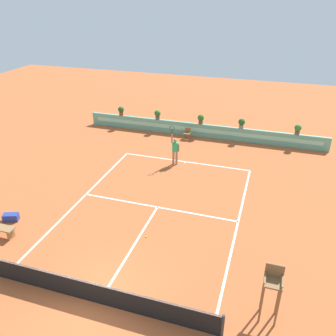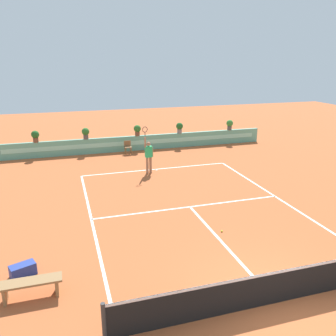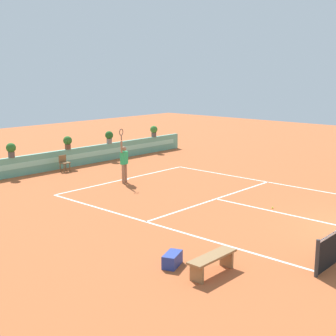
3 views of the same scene
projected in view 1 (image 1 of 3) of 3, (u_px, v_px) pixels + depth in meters
The scene contains 14 objects.
ground_plane at pixel (155, 211), 17.41m from camera, with size 60.00×60.00×0.00m, color #B2562D.
court_lines at pixel (159, 204), 18.01m from camera, with size 8.32×11.94×0.01m.
net at pixel (97, 293), 12.10m from camera, with size 8.92×0.10×1.00m.
back_wall_barrier at pixel (201, 130), 25.96m from camera, with size 18.00×0.21×1.00m.
umpire_chair at pixel (272, 287), 11.24m from camera, with size 0.60×0.60×2.14m.
ball_kid_chair at pixel (187, 133), 25.59m from camera, with size 0.44×0.44×0.85m.
gear_bag at pixel (11, 217), 16.66m from camera, with size 0.70×0.36×0.36m, color navy.
tennis_player at pixel (175, 149), 21.60m from camera, with size 0.61×0.30×2.58m.
tennis_ball_near_baseline at pixel (146, 237), 15.57m from camera, with size 0.07×0.07×0.07m, color #CCE033.
potted_plant_far_right at pixel (298, 129), 23.73m from camera, with size 0.48×0.48×0.72m.
potted_plant_left at pixel (158, 114), 26.47m from camera, with size 0.48×0.48×0.72m.
potted_plant_right at pixel (242, 123), 24.76m from camera, with size 0.48×0.48×0.72m.
potted_plant_far_left at pixel (121, 110), 27.28m from camera, with size 0.48×0.48×0.72m.
potted_plant_centre at pixel (201, 119), 25.56m from camera, with size 0.48×0.48×0.72m.
Camera 1 is at (5.01, -7.56, 9.96)m, focal length 37.08 mm.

